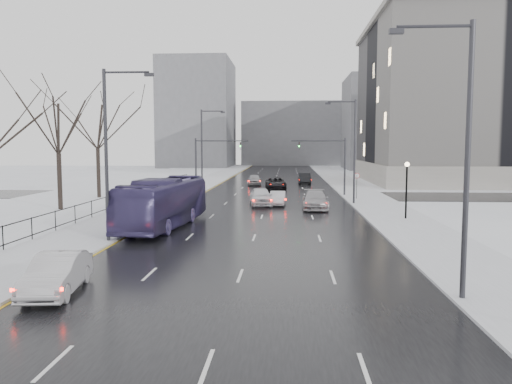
% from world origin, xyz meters
% --- Properties ---
extents(road, '(16.00, 150.00, 0.04)m').
position_xyz_m(road, '(0.00, 60.00, 0.02)').
color(road, black).
rests_on(road, ground).
extents(cross_road, '(130.00, 10.00, 0.04)m').
position_xyz_m(cross_road, '(0.00, 48.00, 0.02)').
color(cross_road, black).
rests_on(cross_road, ground).
extents(sidewalk_left, '(5.00, 150.00, 0.16)m').
position_xyz_m(sidewalk_left, '(-10.50, 60.00, 0.08)').
color(sidewalk_left, silver).
rests_on(sidewalk_left, ground).
extents(sidewalk_right, '(5.00, 150.00, 0.16)m').
position_xyz_m(sidewalk_right, '(10.50, 60.00, 0.08)').
color(sidewalk_right, silver).
rests_on(sidewalk_right, ground).
extents(park_strip, '(14.00, 150.00, 0.12)m').
position_xyz_m(park_strip, '(-20.00, 60.00, 0.06)').
color(park_strip, white).
rests_on(park_strip, ground).
extents(tree_park_d, '(8.75, 8.75, 12.50)m').
position_xyz_m(tree_park_d, '(-17.80, 34.00, 0.00)').
color(tree_park_d, black).
rests_on(tree_park_d, ground).
extents(tree_park_e, '(9.45, 9.45, 13.50)m').
position_xyz_m(tree_park_e, '(-18.20, 44.00, 0.00)').
color(tree_park_e, black).
rests_on(tree_park_e, ground).
extents(iron_fence, '(0.06, 70.00, 1.30)m').
position_xyz_m(iron_fence, '(-13.00, 30.00, 0.91)').
color(iron_fence, black).
rests_on(iron_fence, sidewalk_left).
extents(streetlight_r_near, '(2.95, 0.25, 10.00)m').
position_xyz_m(streetlight_r_near, '(8.17, 10.00, 5.62)').
color(streetlight_r_near, '#2D2D33').
rests_on(streetlight_r_near, ground).
extents(streetlight_r_mid, '(2.95, 0.25, 10.00)m').
position_xyz_m(streetlight_r_mid, '(8.17, 40.00, 5.62)').
color(streetlight_r_mid, '#2D2D33').
rests_on(streetlight_r_mid, ground).
extents(streetlight_l_near, '(2.95, 0.25, 10.00)m').
position_xyz_m(streetlight_l_near, '(-8.17, 20.00, 5.62)').
color(streetlight_l_near, '#2D2D33').
rests_on(streetlight_l_near, ground).
extents(streetlight_l_far, '(2.95, 0.25, 10.00)m').
position_xyz_m(streetlight_l_far, '(-8.17, 52.00, 5.62)').
color(streetlight_l_far, '#2D2D33').
rests_on(streetlight_l_far, ground).
extents(lamppost_r_mid, '(0.36, 0.36, 4.28)m').
position_xyz_m(lamppost_r_mid, '(11.00, 30.00, 2.94)').
color(lamppost_r_mid, black).
rests_on(lamppost_r_mid, sidewalk_right).
extents(mast_signal_right, '(6.10, 0.33, 6.50)m').
position_xyz_m(mast_signal_right, '(7.33, 48.00, 4.11)').
color(mast_signal_right, '#2D2D33').
rests_on(mast_signal_right, ground).
extents(mast_signal_left, '(6.10, 0.33, 6.50)m').
position_xyz_m(mast_signal_left, '(-7.33, 48.00, 4.11)').
color(mast_signal_left, '#2D2D33').
rests_on(mast_signal_left, ground).
extents(no_uturn_sign, '(0.60, 0.06, 2.70)m').
position_xyz_m(no_uturn_sign, '(9.20, 44.00, 2.30)').
color(no_uturn_sign, '#2D2D33').
rests_on(no_uturn_sign, sidewalk_right).
extents(civic_building, '(41.00, 31.00, 24.80)m').
position_xyz_m(civic_building, '(35.00, 72.00, 11.21)').
color(civic_building, gray).
rests_on(civic_building, ground).
extents(bldg_far_right, '(24.00, 20.00, 22.00)m').
position_xyz_m(bldg_far_right, '(28.00, 115.00, 11.00)').
color(bldg_far_right, slate).
rests_on(bldg_far_right, ground).
extents(bldg_far_left, '(18.00, 22.00, 28.00)m').
position_xyz_m(bldg_far_left, '(-22.00, 125.00, 14.00)').
color(bldg_far_left, slate).
rests_on(bldg_far_left, ground).
extents(bldg_far_center, '(30.00, 18.00, 18.00)m').
position_xyz_m(bldg_far_center, '(4.00, 140.00, 9.00)').
color(bldg_far_center, slate).
rests_on(bldg_far_center, ground).
extents(sedan_left_near, '(2.20, 4.74, 1.51)m').
position_xyz_m(sedan_left_near, '(-6.74, 10.00, 0.79)').
color(sedan_left_near, '#BCB9BF').
rests_on(sedan_left_near, road).
extents(bus, '(3.88, 12.36, 3.39)m').
position_xyz_m(bus, '(-6.50, 25.66, 1.73)').
color(bus, '#3D3364').
rests_on(bus, road).
extents(sedan_center_near, '(2.60, 5.19, 1.70)m').
position_xyz_m(sedan_center_near, '(-0.50, 38.51, 0.89)').
color(sedan_center_near, silver).
rests_on(sedan_center_near, road).
extents(sedan_right_near, '(1.51, 4.06, 1.33)m').
position_xyz_m(sedan_right_near, '(1.10, 38.77, 0.70)').
color(sedan_right_near, silver).
rests_on(sedan_right_near, road).
extents(sedan_right_cross, '(2.99, 5.63, 1.51)m').
position_xyz_m(sedan_right_cross, '(0.50, 56.32, 0.79)').
color(sedan_right_cross, black).
rests_on(sedan_right_cross, road).
extents(sedan_right_far, '(2.36, 5.60, 1.62)m').
position_xyz_m(sedan_right_far, '(4.50, 36.25, 0.85)').
color(sedan_right_far, '#A09EA3').
rests_on(sedan_right_far, road).
extents(sedan_center_far, '(2.14, 4.69, 1.56)m').
position_xyz_m(sedan_center_far, '(-2.70, 62.60, 0.82)').
color(sedan_center_far, '#939297').
rests_on(sedan_center_far, road).
extents(sedan_right_distant, '(1.83, 4.92, 1.61)m').
position_xyz_m(sedan_right_distant, '(4.50, 65.13, 0.84)').
color(sedan_right_distant, black).
rests_on(sedan_right_distant, road).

